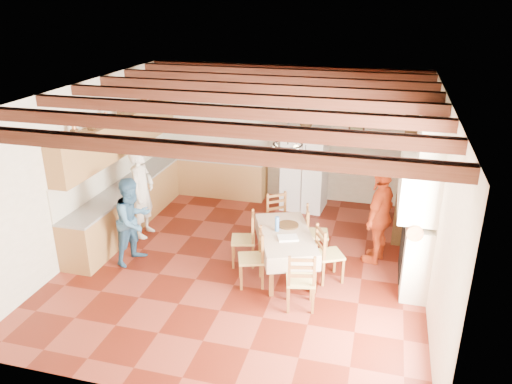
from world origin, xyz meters
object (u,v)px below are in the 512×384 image
person_woman_red (380,215)px  person_man (142,192)px  hutch (414,177)px  chair_right_far (317,233)px  dining_table (285,237)px  microwave (249,154)px  refrigerator (305,168)px  person_woman_blue (133,221)px  chair_end_near (301,279)px  chair_left_near (251,258)px  chair_left_far (243,239)px  chair_end_far (280,219)px  chair_right_near (330,253)px

person_woman_red → person_man: bearing=-69.2°
hutch → chair_right_far: 2.25m
dining_table → microwave: size_ratio=3.60×
refrigerator → microwave: 1.35m
refrigerator → person_woman_red: size_ratio=1.04×
dining_table → chair_right_far: 0.76m
person_woman_blue → chair_end_near: bearing=-83.7°
chair_end_near → person_man: size_ratio=0.54×
chair_end_near → hutch: bearing=-130.8°
chair_left_near → chair_right_far: (0.89, 1.15, 0.00)m
refrigerator → chair_left_near: 3.35m
person_woman_red → dining_table: bearing=-43.6°
person_woman_blue → microwave: (1.14, 3.34, 0.26)m
person_woman_red → refrigerator: bearing=-121.4°
person_man → hutch: bearing=-76.2°
hutch → person_woman_blue: size_ratio=1.51×
chair_end_near → person_woman_blue: (-3.05, 0.64, 0.30)m
hutch → chair_left_near: (-2.50, -2.57, -0.69)m
chair_end_near → person_woman_blue: bearing=-24.5°
person_woman_blue → chair_left_near: bearing=-77.3°
dining_table → chair_left_far: bearing=175.6°
hutch → microwave: size_ratio=4.64×
chair_end_far → person_woman_red: (1.80, -0.21, 0.39)m
chair_end_near → microwave: 4.45m
hutch → person_man: (-4.97, -1.39, -0.29)m
refrigerator → chair_left_far: size_ratio=1.88×
chair_end_far → hutch: bearing=-11.9°
chair_right_far → person_man: size_ratio=0.54×
microwave → person_woman_blue: bearing=-108.6°
chair_right_far → chair_end_far: size_ratio=1.00×
chair_right_near → chair_end_near: bearing=132.3°
hutch → person_man: hutch is taller
person_man → person_woman_red: size_ratio=1.02×
person_woman_blue → person_woman_red: bearing=-56.8°
chair_right_near → chair_right_far: same height
chair_left_near → chair_end_near: 0.99m
refrigerator → chair_end_near: refrigerator is taller
chair_end_near → microwave: bearing=-77.0°
chair_right_far → dining_table: bearing=132.4°
hutch → chair_left_near: size_ratio=2.45×
chair_left_near → chair_right_far: same height
person_woman_red → microwave: bearing=-107.9°
dining_table → chair_end_near: chair_end_near is taller
chair_left_far → chair_end_far: (0.45, 0.92, 0.00)m
chair_right_near → microwave: size_ratio=1.90×
chair_right_near → chair_end_far: 1.50m
hutch → chair_left_near: hutch is taller
refrigerator → hutch: 2.34m
chair_left_near → chair_end_near: same height
hutch → dining_table: (-2.05, -2.03, -0.54)m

